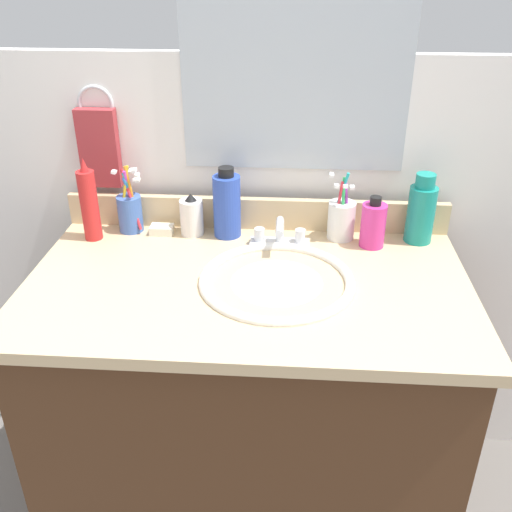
# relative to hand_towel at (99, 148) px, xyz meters

# --- Properties ---
(ground_plane) EXTENTS (6.00, 6.00, 0.00)m
(ground_plane) POSITION_rel_hand_towel_xyz_m (0.44, -0.33, -1.04)
(ground_plane) COLOR #66605B
(vanity_cabinet) EXTENTS (1.04, 0.58, 0.79)m
(vanity_cabinet) POSITION_rel_hand_towel_xyz_m (0.44, -0.33, -0.65)
(vanity_cabinet) COLOR #4C2D19
(vanity_cabinet) RESTS_ON ground_plane
(countertop) EXTENTS (1.08, 0.63, 0.03)m
(countertop) POSITION_rel_hand_towel_xyz_m (0.44, -0.33, -0.23)
(countertop) COLOR #D1B284
(countertop) RESTS_ON vanity_cabinet
(backsplash) EXTENTS (1.08, 0.02, 0.09)m
(backsplash) POSITION_rel_hand_towel_xyz_m (0.44, -0.02, -0.18)
(backsplash) COLOR #D1B284
(backsplash) RESTS_ON countertop
(back_wall) EXTENTS (2.18, 0.04, 1.30)m
(back_wall) POSITION_rel_hand_towel_xyz_m (0.44, 0.04, -0.39)
(back_wall) COLOR white
(back_wall) RESTS_ON ground_plane
(mirror_panel) EXTENTS (0.60, 0.01, 0.56)m
(mirror_panel) POSITION_rel_hand_towel_xyz_m (0.54, 0.02, 0.23)
(mirror_panel) COLOR #B2BCC6
(towel_ring) EXTENTS (0.10, 0.01, 0.10)m
(towel_ring) POSITION_rel_hand_towel_xyz_m (0.00, 0.02, 0.12)
(towel_ring) COLOR silver
(hand_towel) EXTENTS (0.11, 0.04, 0.22)m
(hand_towel) POSITION_rel_hand_towel_xyz_m (0.00, 0.00, 0.00)
(hand_towel) COLOR #A53338
(sink_basin) EXTENTS (0.38, 0.38, 0.11)m
(sink_basin) POSITION_rel_hand_towel_xyz_m (0.51, -0.33, -0.25)
(sink_basin) COLOR white
(sink_basin) RESTS_ON countertop
(faucet) EXTENTS (0.16, 0.10, 0.08)m
(faucet) POSITION_rel_hand_towel_xyz_m (0.51, -0.13, -0.19)
(faucet) COLOR silver
(faucet) RESTS_ON countertop
(bottle_lotion_white) EXTENTS (0.06, 0.06, 0.12)m
(bottle_lotion_white) POSITION_rel_hand_towel_xyz_m (0.26, -0.08, -0.17)
(bottle_lotion_white) COLOR white
(bottle_lotion_white) RESTS_ON countertop
(bottle_mouthwash_teal) EXTENTS (0.07, 0.07, 0.19)m
(bottle_mouthwash_teal) POSITION_rel_hand_towel_xyz_m (0.89, -0.07, -0.13)
(bottle_mouthwash_teal) COLOR teal
(bottle_mouthwash_teal) RESTS_ON countertop
(bottle_soap_pink) EXTENTS (0.07, 0.07, 0.14)m
(bottle_soap_pink) POSITION_rel_hand_towel_xyz_m (0.76, -0.11, -0.16)
(bottle_soap_pink) COLOR #D8338C
(bottle_soap_pink) RESTS_ON countertop
(bottle_spray_red) EXTENTS (0.05, 0.05, 0.23)m
(bottle_spray_red) POSITION_rel_hand_towel_xyz_m (-0.00, -0.12, -0.12)
(bottle_spray_red) COLOR red
(bottle_spray_red) RESTS_ON countertop
(bottle_shampoo_blue) EXTENTS (0.08, 0.08, 0.20)m
(bottle_shampoo_blue) POSITION_rel_hand_towel_xyz_m (0.36, -0.08, -0.13)
(bottle_shampoo_blue) COLOR #2D4CB2
(bottle_shampoo_blue) RESTS_ON countertop
(cup_blue_plastic) EXTENTS (0.08, 0.08, 0.19)m
(cup_blue_plastic) POSITION_rel_hand_towel_xyz_m (0.09, -0.06, -0.16)
(cup_blue_plastic) COLOR #3F66B7
(cup_blue_plastic) RESTS_ON countertop
(cup_white_ceramic) EXTENTS (0.08, 0.08, 0.19)m
(cup_white_ceramic) POSITION_rel_hand_towel_xyz_m (0.68, -0.07, -0.16)
(cup_white_ceramic) COLOR white
(cup_white_ceramic) RESTS_ON countertop
(soap_bar) EXTENTS (0.06, 0.04, 0.02)m
(soap_bar) POSITION_rel_hand_towel_xyz_m (0.18, -0.08, -0.21)
(soap_bar) COLOR white
(soap_bar) RESTS_ON countertop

